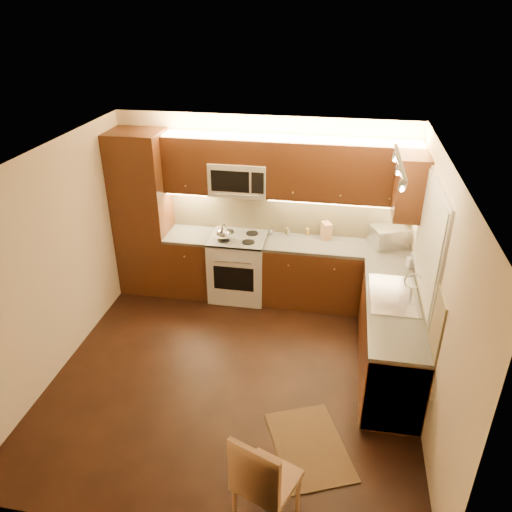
% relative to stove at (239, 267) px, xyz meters
% --- Properties ---
extents(floor, '(4.00, 4.00, 0.01)m').
position_rel_stove_xyz_m(floor, '(0.30, -1.68, -0.46)').
color(floor, black).
rests_on(floor, ground).
extents(ceiling, '(4.00, 4.00, 0.01)m').
position_rel_stove_xyz_m(ceiling, '(0.30, -1.68, 2.04)').
color(ceiling, beige).
rests_on(ceiling, ground).
extents(wall_back, '(4.00, 0.01, 2.50)m').
position_rel_stove_xyz_m(wall_back, '(0.30, 0.32, 0.79)').
color(wall_back, beige).
rests_on(wall_back, ground).
extents(wall_front, '(4.00, 0.01, 2.50)m').
position_rel_stove_xyz_m(wall_front, '(0.30, -3.67, 0.79)').
color(wall_front, beige).
rests_on(wall_front, ground).
extents(wall_left, '(0.01, 4.00, 2.50)m').
position_rel_stove_xyz_m(wall_left, '(-1.70, -1.68, 0.79)').
color(wall_left, beige).
rests_on(wall_left, ground).
extents(wall_right, '(0.01, 4.00, 2.50)m').
position_rel_stove_xyz_m(wall_right, '(2.30, -1.68, 0.79)').
color(wall_right, beige).
rests_on(wall_right, ground).
extents(pantry, '(0.70, 0.60, 2.30)m').
position_rel_stove_xyz_m(pantry, '(-1.35, 0.02, 0.69)').
color(pantry, '#411B0E').
rests_on(pantry, floor).
extents(base_cab_back_left, '(0.62, 0.60, 0.86)m').
position_rel_stove_xyz_m(base_cab_back_left, '(-0.69, 0.02, -0.03)').
color(base_cab_back_left, '#411B0E').
rests_on(base_cab_back_left, floor).
extents(counter_back_left, '(0.62, 0.60, 0.04)m').
position_rel_stove_xyz_m(counter_back_left, '(-0.69, 0.02, 0.42)').
color(counter_back_left, '#32302E').
rests_on(counter_back_left, base_cab_back_left).
extents(base_cab_back_right, '(1.92, 0.60, 0.86)m').
position_rel_stove_xyz_m(base_cab_back_right, '(1.34, 0.02, -0.03)').
color(base_cab_back_right, '#411B0E').
rests_on(base_cab_back_right, floor).
extents(counter_back_right, '(1.92, 0.60, 0.04)m').
position_rel_stove_xyz_m(counter_back_right, '(1.34, 0.02, 0.42)').
color(counter_back_right, '#32302E').
rests_on(counter_back_right, base_cab_back_right).
extents(base_cab_right, '(0.60, 2.00, 0.86)m').
position_rel_stove_xyz_m(base_cab_right, '(2.00, -1.28, -0.03)').
color(base_cab_right, '#411B0E').
rests_on(base_cab_right, floor).
extents(counter_right, '(0.60, 2.00, 0.04)m').
position_rel_stove_xyz_m(counter_right, '(2.00, -1.28, 0.42)').
color(counter_right, '#32302E').
rests_on(counter_right, base_cab_right).
extents(dishwasher, '(0.58, 0.60, 0.84)m').
position_rel_stove_xyz_m(dishwasher, '(2.00, -1.98, -0.03)').
color(dishwasher, silver).
rests_on(dishwasher, floor).
extents(backsplash_back, '(3.30, 0.02, 0.60)m').
position_rel_stove_xyz_m(backsplash_back, '(0.65, 0.31, 0.74)').
color(backsplash_back, tan).
rests_on(backsplash_back, wall_back).
extents(backsplash_right, '(0.02, 2.00, 0.60)m').
position_rel_stove_xyz_m(backsplash_right, '(2.29, -1.28, 0.74)').
color(backsplash_right, tan).
rests_on(backsplash_right, wall_right).
extents(upper_cab_back_left, '(0.62, 0.35, 0.75)m').
position_rel_stove_xyz_m(upper_cab_back_left, '(-0.69, 0.15, 1.42)').
color(upper_cab_back_left, '#411B0E').
rests_on(upper_cab_back_left, wall_back).
extents(upper_cab_back_right, '(1.92, 0.35, 0.75)m').
position_rel_stove_xyz_m(upper_cab_back_right, '(1.34, 0.15, 1.42)').
color(upper_cab_back_right, '#411B0E').
rests_on(upper_cab_back_right, wall_back).
extents(upper_cab_bridge, '(0.76, 0.35, 0.31)m').
position_rel_stove_xyz_m(upper_cab_bridge, '(0.00, 0.15, 1.63)').
color(upper_cab_bridge, '#411B0E').
rests_on(upper_cab_bridge, wall_back).
extents(upper_cab_right_corner, '(0.35, 0.50, 0.75)m').
position_rel_stove_xyz_m(upper_cab_right_corner, '(2.12, -0.28, 1.42)').
color(upper_cab_right_corner, '#411B0E').
rests_on(upper_cab_right_corner, wall_right).
extents(stove, '(0.76, 0.65, 0.92)m').
position_rel_stove_xyz_m(stove, '(0.00, 0.00, 0.00)').
color(stove, silver).
rests_on(stove, floor).
extents(microwave, '(0.76, 0.38, 0.44)m').
position_rel_stove_xyz_m(microwave, '(0.00, 0.14, 1.26)').
color(microwave, silver).
rests_on(microwave, wall_back).
extents(window_frame, '(0.03, 1.44, 1.24)m').
position_rel_stove_xyz_m(window_frame, '(2.29, -1.12, 1.14)').
color(window_frame, silver).
rests_on(window_frame, wall_right).
extents(window_blinds, '(0.02, 1.36, 1.16)m').
position_rel_stove_xyz_m(window_blinds, '(2.27, -1.12, 1.14)').
color(window_blinds, silver).
rests_on(window_blinds, wall_right).
extents(sink, '(0.52, 0.86, 0.15)m').
position_rel_stove_xyz_m(sink, '(2.00, -1.12, 0.52)').
color(sink, silver).
rests_on(sink, counter_right).
extents(faucet, '(0.20, 0.04, 0.30)m').
position_rel_stove_xyz_m(faucet, '(2.18, -1.12, 0.59)').
color(faucet, silver).
rests_on(faucet, counter_right).
extents(track_light_bar, '(0.04, 1.20, 0.03)m').
position_rel_stove_xyz_m(track_light_bar, '(1.85, -1.27, 2.00)').
color(track_light_bar, silver).
rests_on(track_light_bar, ceiling).
extents(kettle, '(0.21, 0.21, 0.23)m').
position_rel_stove_xyz_m(kettle, '(-0.18, -0.11, 0.57)').
color(kettle, silver).
rests_on(kettle, stove).
extents(toaster_oven, '(0.54, 0.48, 0.27)m').
position_rel_stove_xyz_m(toaster_oven, '(2.00, 0.14, 0.57)').
color(toaster_oven, silver).
rests_on(toaster_oven, counter_back_right).
extents(knife_block, '(0.16, 0.20, 0.23)m').
position_rel_stove_xyz_m(knife_block, '(1.18, 0.21, 0.56)').
color(knife_block, '#956543').
rests_on(knife_block, counter_back_right).
extents(spice_jar_a, '(0.05, 0.05, 0.11)m').
position_rel_stove_xyz_m(spice_jar_a, '(0.44, 0.17, 0.49)').
color(spice_jar_a, silver).
rests_on(spice_jar_a, counter_back_right).
extents(spice_jar_b, '(0.05, 0.05, 0.09)m').
position_rel_stove_xyz_m(spice_jar_b, '(0.64, 0.26, 0.48)').
color(spice_jar_b, olive).
rests_on(spice_jar_b, counter_back_right).
extents(spice_jar_c, '(0.05, 0.05, 0.10)m').
position_rel_stove_xyz_m(spice_jar_c, '(0.67, 0.21, 0.49)').
color(spice_jar_c, silver).
rests_on(spice_jar_c, counter_back_right).
extents(spice_jar_d, '(0.06, 0.06, 0.10)m').
position_rel_stove_xyz_m(spice_jar_d, '(0.93, 0.26, 0.49)').
color(spice_jar_d, '#A68732').
rests_on(spice_jar_d, counter_back_right).
extents(soap_bottle, '(0.11, 0.11, 0.19)m').
position_rel_stove_xyz_m(soap_bottle, '(2.24, -0.42, 0.54)').
color(soap_bottle, silver).
rests_on(soap_bottle, counter_right).
extents(rug, '(0.97, 1.15, 0.01)m').
position_rel_stove_xyz_m(rug, '(1.23, -2.58, -0.45)').
color(rug, black).
rests_on(rug, floor).
extents(dining_chair, '(0.57, 0.57, 0.99)m').
position_rel_stove_xyz_m(dining_chair, '(0.94, -3.38, 0.03)').
color(dining_chair, '#956543').
rests_on(dining_chair, floor).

